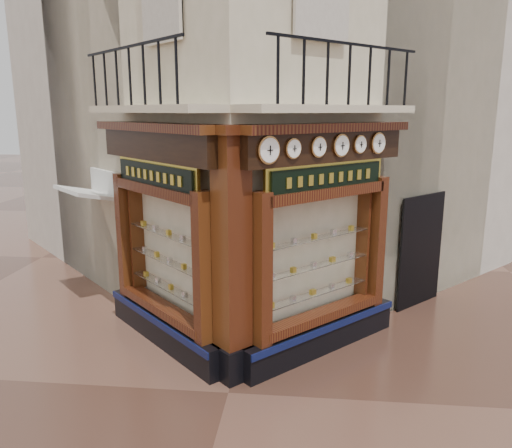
# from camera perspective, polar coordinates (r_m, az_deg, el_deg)

# --- Properties ---
(ground) EXTENTS (80.00, 80.00, 0.00)m
(ground) POSITION_cam_1_polar(r_m,az_deg,el_deg) (7.98, -3.18, -18.70)
(ground) COLOR #492D22
(ground) RESTS_ON ground
(main_building) EXTENTS (11.31, 11.31, 12.00)m
(main_building) POSITION_cam_1_polar(r_m,az_deg,el_deg) (13.05, 0.96, 20.85)
(main_building) COLOR beige
(main_building) RESTS_ON ground
(neighbour_left) EXTENTS (11.31, 11.31, 11.00)m
(neighbour_left) POSITION_cam_1_polar(r_m,az_deg,el_deg) (15.82, -7.64, 17.50)
(neighbour_left) COLOR beige
(neighbour_left) RESTS_ON ground
(neighbour_right) EXTENTS (11.31, 11.31, 11.00)m
(neighbour_right) POSITION_cam_1_polar(r_m,az_deg,el_deg) (15.47, 11.41, 17.48)
(neighbour_right) COLOR beige
(neighbour_right) RESTS_ON ground
(shopfront_left) EXTENTS (2.86, 2.86, 3.98)m
(shopfront_left) POSITION_cam_1_polar(r_m,az_deg,el_deg) (8.93, -10.71, -1.64)
(shopfront_left) COLOR black
(shopfront_left) RESTS_ON ground
(shopfront_right) EXTENTS (2.86, 2.86, 3.98)m
(shopfront_right) POSITION_cam_1_polar(r_m,az_deg,el_deg) (8.58, 7.64, -2.13)
(shopfront_right) COLOR black
(shopfront_right) RESTS_ON ground
(corner_pilaster) EXTENTS (0.85, 0.85, 3.98)m
(corner_pilaster) POSITION_cam_1_polar(r_m,az_deg,el_deg) (7.63, -2.78, -4.14)
(corner_pilaster) COLOR black
(corner_pilaster) RESTS_ON ground
(balcony) EXTENTS (5.94, 2.97, 1.03)m
(balcony) POSITION_cam_1_polar(r_m,az_deg,el_deg) (8.28, -1.91, 13.12)
(balcony) COLOR beige
(balcony) RESTS_ON ground
(clock_a) EXTENTS (0.32, 0.32, 0.41)m
(clock_a) POSITION_cam_1_polar(r_m,az_deg,el_deg) (7.21, 1.46, 8.44)
(clock_a) COLOR #B3783B
(clock_a) RESTS_ON ground
(clock_b) EXTENTS (0.25, 0.25, 0.31)m
(clock_b) POSITION_cam_1_polar(r_m,az_deg,el_deg) (7.53, 4.26, 8.59)
(clock_b) COLOR #B3783B
(clock_b) RESTS_ON ground
(clock_c) EXTENTS (0.27, 0.27, 0.33)m
(clock_c) POSITION_cam_1_polar(r_m,az_deg,el_deg) (7.92, 7.16, 8.73)
(clock_c) COLOR #B3783B
(clock_c) RESTS_ON ground
(clock_d) EXTENTS (0.30, 0.30, 0.37)m
(clock_d) POSITION_cam_1_polar(r_m,az_deg,el_deg) (8.30, 9.70, 8.83)
(clock_d) COLOR #B3783B
(clock_d) RESTS_ON ground
(clock_e) EXTENTS (0.26, 0.26, 0.31)m
(clock_e) POSITION_cam_1_polar(r_m,az_deg,el_deg) (8.66, 11.78, 8.90)
(clock_e) COLOR #B3783B
(clock_e) RESTS_ON ground
(clock_f) EXTENTS (0.30, 0.30, 0.37)m
(clock_f) POSITION_cam_1_polar(r_m,az_deg,el_deg) (9.05, 13.78, 8.96)
(clock_f) COLOR #B3783B
(clock_f) RESTS_ON ground
(awning) EXTENTS (1.71, 1.71, 0.28)m
(awning) POSITION_cam_1_polar(r_m,az_deg,el_deg) (11.85, -17.98, -8.46)
(awning) COLOR silver
(awning) RESTS_ON ground
(signboard_left) EXTENTS (1.94, 1.94, 0.52)m
(signboard_left) POSITION_cam_1_polar(r_m,az_deg,el_deg) (8.69, -11.47, 5.48)
(signboard_left) COLOR gold
(signboard_left) RESTS_ON ground
(signboard_right) EXTENTS (1.97, 1.97, 0.53)m
(signboard_right) POSITION_cam_1_polar(r_m,az_deg,el_deg) (8.31, 8.25, 5.28)
(signboard_right) COLOR gold
(signboard_right) RESTS_ON ground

